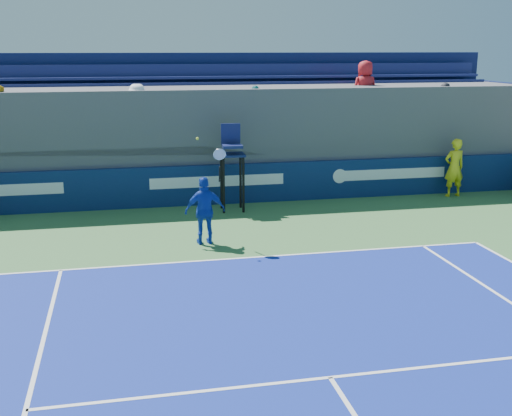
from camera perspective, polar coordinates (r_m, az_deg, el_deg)
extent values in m
imported|color=yellow|center=(20.99, 17.21, 3.45)|extent=(0.68, 0.47, 1.82)
cube|color=white|center=(14.33, -0.32, -4.41)|extent=(10.97, 0.07, 0.00)
cube|color=white|center=(9.46, 6.61, -14.73)|extent=(8.23, 0.07, 0.00)
cube|color=#0D1F4C|center=(19.15, -3.47, 2.09)|extent=(20.40, 0.20, 1.20)
cube|color=white|center=(19.11, -21.52, 1.47)|extent=(3.20, 0.01, 0.32)
cube|color=white|center=(19.02, -3.42, 2.38)|extent=(4.00, 0.01, 0.32)
cube|color=white|center=(20.55, 11.94, 2.98)|extent=(3.60, 0.01, 0.32)
cylinder|color=white|center=(19.92, 7.46, 2.82)|extent=(0.44, 0.01, 0.44)
cylinder|color=black|center=(18.01, -2.89, 1.98)|extent=(0.07, 0.07, 1.60)
cylinder|color=black|center=(18.08, -1.13, 2.05)|extent=(0.07, 0.07, 1.60)
cylinder|color=black|center=(18.55, -3.10, 2.34)|extent=(0.07, 0.07, 1.60)
cylinder|color=black|center=(18.62, -1.38, 2.40)|extent=(0.07, 0.07, 1.60)
cube|color=#0D1945|center=(18.16, -2.15, 4.76)|extent=(0.73, 0.73, 0.06)
cube|color=#141B4C|center=(18.02, -2.11, 5.49)|extent=(0.57, 0.47, 0.08)
cube|color=#151A50|center=(18.33, -2.27, 6.59)|extent=(0.55, 0.08, 0.60)
imported|color=#1539AC|center=(15.18, -4.55, -0.24)|extent=(0.97, 0.43, 1.62)
cylinder|color=black|center=(14.97, -3.27, 3.02)|extent=(0.04, 0.16, 0.39)
torus|color=silver|center=(14.81, -3.26, 4.79)|extent=(0.30, 0.13, 0.29)
cylinder|color=silver|center=(14.81, -3.26, 4.79)|extent=(0.25, 0.09, 0.24)
sphere|color=yellow|center=(14.74, -5.24, 6.16)|extent=(0.07, 0.07, 0.07)
cube|color=#4C4C50|center=(20.81, -4.29, 6.09)|extent=(20.40, 3.60, 3.38)
cube|color=#4C4C50|center=(19.52, -3.74, 4.93)|extent=(20.40, 0.90, 0.55)
cube|color=navy|center=(19.36, -3.72, 6.28)|extent=(20.00, 0.45, 0.08)
cube|color=navy|center=(19.58, -3.84, 6.95)|extent=(20.00, 0.06, 0.45)
cube|color=#4C4C50|center=(20.33, -4.14, 6.86)|extent=(20.40, 0.90, 0.55)
cube|color=navy|center=(20.18, -4.12, 8.16)|extent=(20.00, 0.45, 0.08)
cube|color=navy|center=(20.40, -4.23, 8.79)|extent=(20.00, 0.06, 0.45)
cube|color=#4C4C50|center=(21.16, -4.50, 8.63)|extent=(20.40, 0.90, 0.55)
cube|color=navy|center=(21.02, -4.49, 9.89)|extent=(20.00, 0.45, 0.08)
cube|color=navy|center=(21.25, -4.59, 10.48)|extent=(20.00, 0.06, 0.45)
cube|color=#4C4C50|center=(22.00, -4.84, 10.27)|extent=(20.40, 0.90, 0.55)
cube|color=navy|center=(21.88, -4.84, 11.49)|extent=(20.00, 0.45, 0.08)
cube|color=navy|center=(22.12, -4.93, 12.04)|extent=(20.00, 0.06, 0.45)
cube|color=#0C1647|center=(22.67, -4.99, 8.03)|extent=(20.80, 0.30, 4.40)
cube|color=#0C1647|center=(24.43, 20.69, 6.43)|extent=(0.30, 3.90, 3.40)
imported|color=white|center=(19.14, -10.45, 8.13)|extent=(1.28, 0.93, 1.78)
imported|color=teal|center=(19.55, 0.00, 8.36)|extent=(1.01, 0.45, 1.70)
imported|color=#B0191F|center=(21.45, 9.63, 10.34)|extent=(0.96, 0.68, 1.85)
imported|color=black|center=(21.66, 16.27, 8.39)|extent=(0.69, 0.51, 1.72)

